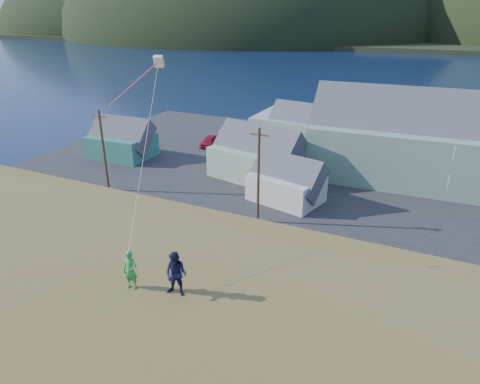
# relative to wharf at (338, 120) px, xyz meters

# --- Properties ---
(ground) EXTENTS (900.00, 900.00, 0.00)m
(ground) POSITION_rel_wharf_xyz_m (6.00, -40.00, -0.45)
(ground) COLOR #0A1638
(ground) RESTS_ON ground
(grass_strip) EXTENTS (110.00, 8.00, 0.10)m
(grass_strip) POSITION_rel_wharf_xyz_m (6.00, -42.00, -0.40)
(grass_strip) COLOR #4C3D19
(grass_strip) RESTS_ON ground
(waterfront_lot) EXTENTS (72.00, 36.00, 0.12)m
(waterfront_lot) POSITION_rel_wharf_xyz_m (6.00, -23.00, -0.39)
(waterfront_lot) COLOR #28282B
(waterfront_lot) RESTS_ON ground
(wharf) EXTENTS (26.00, 14.00, 0.90)m
(wharf) POSITION_rel_wharf_xyz_m (0.00, 0.00, 0.00)
(wharf) COLOR gray
(wharf) RESTS_ON ground
(far_shore) EXTENTS (900.00, 320.00, 2.00)m
(far_shore) POSITION_rel_wharf_xyz_m (6.00, 290.00, 0.55)
(far_shore) COLOR black
(far_shore) RESTS_ON ground
(shed_teal) EXTENTS (7.95, 5.69, 6.12)m
(shed_teal) POSITION_rel_wharf_xyz_m (-20.18, -29.29, 1.85)
(shed_teal) COLOR #285E57
(shed_teal) RESTS_ON waterfront_lot
(shed_palegreen_near) EXTENTS (10.68, 7.92, 7.01)m
(shed_palegreen_near) POSITION_rel_wharf_xyz_m (-2.24, -28.61, 2.19)
(shed_palegreen_near) COLOR gray
(shed_palegreen_near) RESTS_ON waterfront_lot
(shed_white) EXTENTS (7.75, 6.01, 5.47)m
(shed_white) POSITION_rel_wharf_xyz_m (2.82, -33.21, 1.67)
(shed_white) COLOR silver
(shed_white) RESTS_ON waterfront_lot
(shed_palegreen_far) EXTENTS (10.43, 6.88, 6.54)m
(shed_palegreen_far) POSITION_rel_wharf_xyz_m (-1.68, -13.37, 2.06)
(shed_palegreen_far) COLOR gray
(shed_palegreen_far) RESTS_ON waterfront_lot
(utility_poles) EXTENTS (35.38, 0.24, 9.62)m
(utility_poles) POSITION_rel_wharf_xyz_m (3.80, -38.50, 4.05)
(utility_poles) COLOR #47331E
(utility_poles) RESTS_ON waterfront_lot
(parked_cars) EXTENTS (21.39, 12.33, 1.55)m
(parked_cars) POSITION_rel_wharf_xyz_m (-4.07, -19.26, 0.39)
(parked_cars) COLOR navy
(parked_cars) RESTS_ON waterfront_lot
(kite_flyer_green) EXTENTS (0.64, 0.48, 1.58)m
(kite_flyer_green) POSITION_rel_wharf_xyz_m (5.33, -58.49, 7.54)
(kite_flyer_green) COLOR green
(kite_flyer_green) RESTS_ON hillside
(kite_flyer_navy) EXTENTS (0.95, 0.78, 1.79)m
(kite_flyer_navy) POSITION_rel_wharf_xyz_m (7.13, -58.09, 7.64)
(kite_flyer_navy) COLOR #16173C
(kite_flyer_navy) RESTS_ON hillside
(kite_rig) EXTENTS (2.29, 3.95, 10.04)m
(kite_rig) POSITION_rel_wharf_xyz_m (1.98, -51.44, 14.05)
(kite_rig) COLOR #FCE6BF
(kite_rig) RESTS_ON ground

